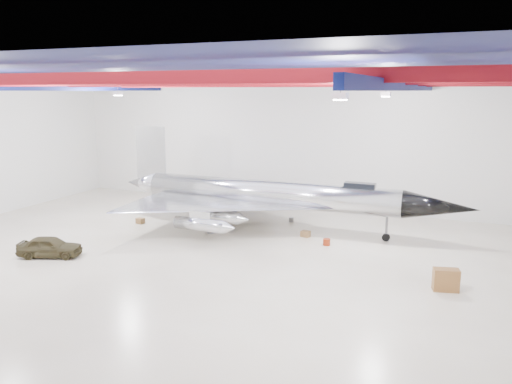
% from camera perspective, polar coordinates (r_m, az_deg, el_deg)
% --- Properties ---
extents(floor, '(40.00, 40.00, 0.00)m').
position_cam_1_polar(floor, '(31.17, -6.69, -7.10)').
color(floor, '#BDB097').
rests_on(floor, ground).
extents(wall_back, '(40.00, 0.00, 40.00)m').
position_cam_1_polar(wall_back, '(43.45, 2.87, 5.67)').
color(wall_back, silver).
rests_on(wall_back, floor).
extents(ceiling, '(40.00, 40.00, 0.00)m').
position_cam_1_polar(ceiling, '(29.57, -7.20, 13.54)').
color(ceiling, '#0A0F38').
rests_on(ceiling, wall_back).
extents(ceiling_structure, '(39.50, 29.50, 1.08)m').
position_cam_1_polar(ceiling_structure, '(29.55, -7.17, 12.23)').
color(ceiling_structure, maroon).
rests_on(ceiling_structure, ceiling).
extents(jet_aircraft, '(26.31, 15.20, 7.18)m').
position_cam_1_polar(jet_aircraft, '(36.09, 1.31, -0.57)').
color(jet_aircraft, silver).
rests_on(jet_aircraft, floor).
extents(jeep, '(4.05, 2.79, 1.28)m').
position_cam_1_polar(jeep, '(32.84, -22.51, -5.78)').
color(jeep, '#352F1A').
rests_on(jeep, floor).
extents(desk, '(1.36, 0.91, 1.15)m').
position_cam_1_polar(desk, '(27.18, 20.88, -9.37)').
color(desk, brown).
rests_on(desk, floor).
extents(crate_ply, '(0.65, 0.55, 0.40)m').
position_cam_1_polar(crate_ply, '(38.95, -13.09, -3.23)').
color(crate_ply, olive).
rests_on(crate_ply, floor).
extents(toolbox_red, '(0.44, 0.36, 0.30)m').
position_cam_1_polar(toolbox_red, '(38.30, -6.43, -3.32)').
color(toolbox_red, '#942B0E').
rests_on(toolbox_red, floor).
extents(engine_drum, '(0.54, 0.54, 0.41)m').
position_cam_1_polar(engine_drum, '(35.51, -5.22, -4.39)').
color(engine_drum, '#59595B').
rests_on(engine_drum, floor).
extents(parts_bin, '(0.66, 0.57, 0.41)m').
position_cam_1_polar(parts_bin, '(34.71, 5.68, -4.78)').
color(parts_bin, olive).
rests_on(parts_bin, floor).
extents(tool_chest, '(0.60, 0.60, 0.43)m').
position_cam_1_polar(tool_chest, '(33.02, 8.07, -5.68)').
color(tool_chest, '#942B0E').
rests_on(tool_chest, floor).
extents(oil_barrel, '(0.52, 0.43, 0.35)m').
position_cam_1_polar(oil_barrel, '(36.52, -3.70, -3.97)').
color(oil_barrel, olive).
rests_on(oil_barrel, floor).
extents(spares_box, '(0.39, 0.39, 0.34)m').
position_cam_1_polar(spares_box, '(38.49, 4.05, -3.18)').
color(spares_box, '#59595B').
rests_on(spares_box, floor).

